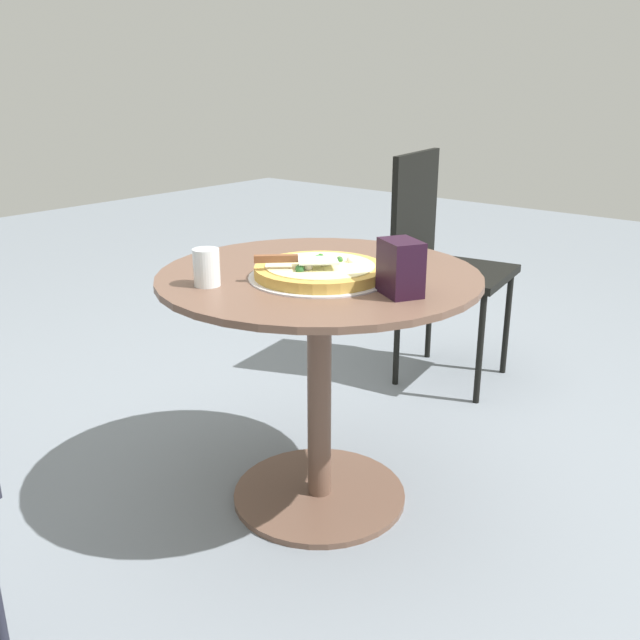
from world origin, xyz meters
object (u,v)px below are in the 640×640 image
object	(u,v)px
pizza_on_tray	(320,271)
napkin_dispenser	(401,268)
patio_table	(319,345)
drinking_cup	(207,267)
pizza_server	(296,259)
patio_chair_near	(439,252)

from	to	relation	value
pizza_on_tray	napkin_dispenser	world-z (taller)	napkin_dispenser
patio_table	drinking_cup	distance (m)	0.39
patio_table	pizza_server	xyz separation A→B (m)	(-0.10, -0.01, 0.26)
patio_table	pizza_on_tray	xyz separation A→B (m)	(-0.04, -0.03, 0.22)
pizza_server	patio_chair_near	distance (m)	1.14
patio_table	pizza_on_tray	size ratio (longest dim) A/B	2.32
napkin_dispenser	drinking_cup	bearing A→B (deg)	59.95
napkin_dispenser	pizza_on_tray	bearing A→B (deg)	31.06
pizza_server	napkin_dispenser	world-z (taller)	napkin_dispenser
pizza_on_tray	patio_chair_near	size ratio (longest dim) A/B	0.41
drinking_cup	patio_chair_near	world-z (taller)	patio_chair_near
patio_table	drinking_cup	size ratio (longest dim) A/B	9.27
napkin_dispenser	patio_chair_near	distance (m)	1.16
pizza_on_tray	pizza_server	world-z (taller)	pizza_server
patio_table	pizza_on_tray	distance (m)	0.23
patio_table	patio_chair_near	xyz separation A→B (m)	(1.00, 0.22, 0.04)
drinking_cup	napkin_dispenser	distance (m)	0.47
napkin_dispenser	patio_chair_near	xyz separation A→B (m)	(1.03, 0.49, -0.23)
pizza_server	napkin_dispenser	xyz separation A→B (m)	(0.07, -0.26, 0.01)
patio_table	pizza_server	bearing A→B (deg)	-175.38
pizza_on_tray	napkin_dispenser	distance (m)	0.25
patio_table	drinking_cup	bearing A→B (deg)	153.22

